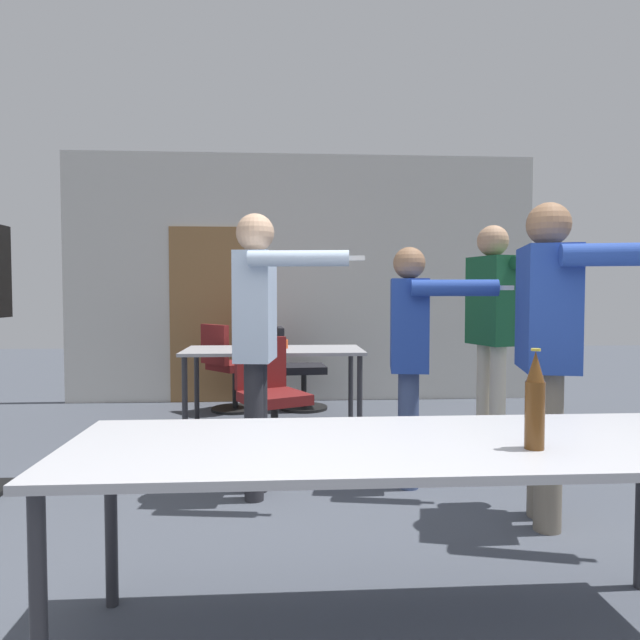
# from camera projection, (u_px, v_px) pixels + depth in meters

# --- Properties ---
(back_wall) EXTENTS (5.53, 0.12, 2.91)m
(back_wall) POSITION_uv_depth(u_px,v_px,m) (300.00, 279.00, 6.76)
(back_wall) COLOR beige
(back_wall) RESTS_ON ground_plane
(conference_table_near) EXTENTS (2.35, 0.80, 0.75)m
(conference_table_near) POSITION_uv_depth(u_px,v_px,m) (401.00, 457.00, 2.02)
(conference_table_near) COLOR #A8A8AD
(conference_table_near) RESTS_ON ground_plane
(conference_table_far) EXTENTS (1.67, 0.81, 0.75)m
(conference_table_far) POSITION_uv_depth(u_px,v_px,m) (274.00, 356.00, 5.40)
(conference_table_far) COLOR #A8A8AD
(conference_table_far) RESTS_ON ground_plane
(person_right_polo) EXTENTS (0.89, 0.57, 1.80)m
(person_right_polo) POSITION_uv_depth(u_px,v_px,m) (494.00, 315.00, 4.45)
(person_right_polo) COLOR beige
(person_right_polo) RESTS_ON ground_plane
(person_left_plaid) EXTENTS (0.77, 0.64, 1.76)m
(person_left_plaid) POSITION_uv_depth(u_px,v_px,m) (258.00, 324.00, 3.54)
(person_left_plaid) COLOR #28282D
(person_left_plaid) RESTS_ON ground_plane
(person_far_watching) EXTENTS (0.71, 0.70, 1.58)m
(person_far_watching) POSITION_uv_depth(u_px,v_px,m) (411.00, 343.00, 3.77)
(person_far_watching) COLOR #3D4C75
(person_far_watching) RESTS_ON ground_plane
(person_center_tall) EXTENTS (0.77, 0.82, 1.76)m
(person_center_tall) POSITION_uv_depth(u_px,v_px,m) (550.00, 332.00, 3.11)
(person_center_tall) COLOR slate
(person_center_tall) RESTS_ON ground_plane
(office_chair_side_rolled) EXTENTS (0.69, 0.68, 0.95)m
(office_chair_side_rolled) POSITION_uv_depth(u_px,v_px,m) (229.00, 370.00, 6.14)
(office_chair_side_rolled) COLOR black
(office_chair_side_rolled) RESTS_ON ground_plane
(office_chair_far_right) EXTENTS (0.63, 0.66, 0.91)m
(office_chair_far_right) POSITION_uv_depth(u_px,v_px,m) (270.00, 400.00, 4.53)
(office_chair_far_right) COLOR black
(office_chair_far_right) RESTS_ON ground_plane
(office_chair_mid_tucked) EXTENTS (0.57, 0.52, 0.91)m
(office_chair_mid_tucked) POSITION_uv_depth(u_px,v_px,m) (297.00, 371.00, 6.26)
(office_chair_mid_tucked) COLOR black
(office_chair_mid_tucked) RESTS_ON ground_plane
(beer_bottle) EXTENTS (0.07, 0.07, 0.34)m
(beer_bottle) POSITION_uv_depth(u_px,v_px,m) (535.00, 402.00, 1.91)
(beer_bottle) COLOR #563314
(beer_bottle) RESTS_ON conference_table_near
(drink_cup) EXTENTS (0.07, 0.07, 0.09)m
(drink_cup) POSITION_uv_depth(u_px,v_px,m) (284.00, 344.00, 5.44)
(drink_cup) COLOR #E05123
(drink_cup) RESTS_ON conference_table_far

